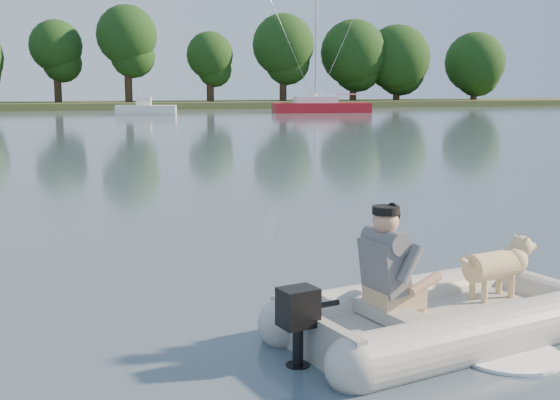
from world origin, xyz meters
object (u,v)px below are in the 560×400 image
object	(u,v)px
dinghy	(448,274)
sailboat	(320,107)
man	(386,262)
dog	(493,271)
motorboat	(146,103)

from	to	relation	value
dinghy	sailboat	world-z (taller)	sailboat
man	sailboat	xyz separation A→B (m)	(17.11, 46.68, -0.23)
man	sailboat	distance (m)	49.72
man	dog	size ratio (longest dim) A/B	1.16
sailboat	motorboat	bearing A→B (deg)	-170.28
dog	sailboat	bearing A→B (deg)	59.33
man	motorboat	bearing A→B (deg)	73.81
man	sailboat	bearing A→B (deg)	58.17
dinghy	dog	xyz separation A→B (m)	(0.55, 0.16, -0.06)
dinghy	sailboat	xyz separation A→B (m)	(16.50, 46.60, -0.06)
dog	motorboat	world-z (taller)	motorboat
dog	motorboat	distance (m)	46.30
dog	sailboat	distance (m)	49.11
dinghy	motorboat	bearing A→B (deg)	74.55
dinghy	dog	size ratio (longest dim) A/B	5.15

